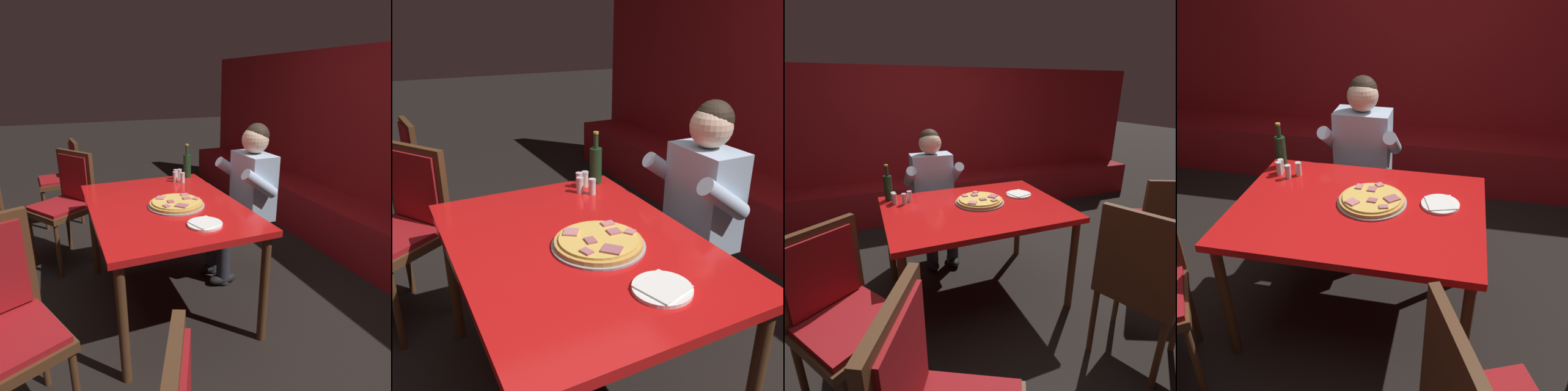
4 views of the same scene
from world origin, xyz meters
TOP-DOWN VIEW (x-y plane):
  - ground_plane at (0.00, 0.00)m, footprint 24.00×24.00m
  - booth_bench at (0.00, 1.86)m, footprint 6.46×0.48m
  - main_dining_table at (0.00, 0.00)m, footprint 1.35×0.99m
  - pizza at (0.07, 0.06)m, footprint 0.39×0.39m
  - plate_white_paper at (0.44, 0.11)m, footprint 0.21×0.21m
  - beer_bottle at (-0.59, 0.40)m, footprint 0.07×0.07m
  - shaker_parmesan at (-0.57, 0.32)m, footprint 0.04×0.04m
  - shaker_black_pepper at (-0.45, 0.30)m, footprint 0.04×0.04m
  - shaker_oregano at (-0.56, 0.28)m, footprint 0.04×0.04m
  - shaker_red_pepper_flakes at (-0.49, 0.25)m, footprint 0.04×0.04m
  - diner_seated_blue_shirt at (-0.15, 0.71)m, footprint 0.53×0.53m
  - dining_chair_far_right at (-0.96, -0.61)m, footprint 0.61×0.61m
  - dining_chair_by_booth at (-1.97, -0.57)m, footprint 0.47×0.47m

SIDE VIEW (x-z plane):
  - ground_plane at x=0.00m, z-range 0.00..0.00m
  - booth_bench at x=0.00m, z-range 0.00..0.46m
  - dining_chair_by_booth at x=-1.97m, z-range 0.09..1.02m
  - dining_chair_far_right at x=-0.96m, z-range 0.09..1.09m
  - main_dining_table at x=0.00m, z-range 0.31..1.09m
  - diner_seated_blue_shirt at x=-0.15m, z-range 0.07..1.34m
  - plate_white_paper at x=0.44m, z-range 0.77..0.79m
  - pizza at x=0.07m, z-range 0.77..0.82m
  - shaker_parmesan at x=-0.57m, z-range 0.77..0.86m
  - shaker_black_pepper at x=-0.45m, z-range 0.77..0.86m
  - shaker_oregano at x=-0.56m, z-range 0.77..0.86m
  - shaker_red_pepper_flakes at x=-0.49m, z-range 0.77..0.86m
  - beer_bottle at x=-0.59m, z-range 0.74..1.03m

